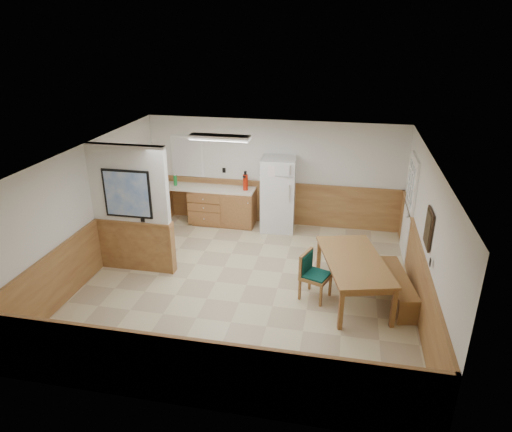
% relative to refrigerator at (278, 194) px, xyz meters
% --- Properties ---
extents(ground, '(6.00, 6.00, 0.00)m').
position_rel_refrigerator_xyz_m(ground, '(-0.17, -2.63, -0.86)').
color(ground, beige).
rests_on(ground, ground).
extents(ceiling, '(6.00, 6.00, 0.02)m').
position_rel_refrigerator_xyz_m(ceiling, '(-0.17, -2.63, 1.64)').
color(ceiling, silver).
rests_on(ceiling, back_wall).
extents(back_wall, '(6.00, 0.02, 2.50)m').
position_rel_refrigerator_xyz_m(back_wall, '(-0.17, 0.37, 0.39)').
color(back_wall, white).
rests_on(back_wall, ground).
extents(right_wall, '(0.02, 6.00, 2.50)m').
position_rel_refrigerator_xyz_m(right_wall, '(2.83, -2.63, 0.39)').
color(right_wall, white).
rests_on(right_wall, ground).
extents(left_wall, '(0.02, 6.00, 2.50)m').
position_rel_refrigerator_xyz_m(left_wall, '(-3.17, -2.63, 0.39)').
color(left_wall, white).
rests_on(left_wall, ground).
extents(wainscot_back, '(6.00, 0.04, 1.00)m').
position_rel_refrigerator_xyz_m(wainscot_back, '(-0.17, 0.35, -0.36)').
color(wainscot_back, '#AA8044').
rests_on(wainscot_back, ground).
extents(wainscot_right, '(0.04, 6.00, 1.00)m').
position_rel_refrigerator_xyz_m(wainscot_right, '(2.81, -2.63, -0.36)').
color(wainscot_right, '#AA8044').
rests_on(wainscot_right, ground).
extents(wainscot_left, '(0.04, 6.00, 1.00)m').
position_rel_refrigerator_xyz_m(wainscot_left, '(-3.15, -2.63, -0.36)').
color(wainscot_left, '#AA8044').
rests_on(wainscot_left, ground).
extents(partition_wall, '(1.50, 0.20, 2.50)m').
position_rel_refrigerator_xyz_m(partition_wall, '(-2.42, -2.43, 0.37)').
color(partition_wall, white).
rests_on(partition_wall, ground).
extents(kitchen_counter, '(2.20, 0.61, 1.00)m').
position_rel_refrigerator_xyz_m(kitchen_counter, '(-1.38, 0.05, -0.40)').
color(kitchen_counter, '#A4643A').
rests_on(kitchen_counter, ground).
extents(exterior_door, '(0.07, 1.02, 2.15)m').
position_rel_refrigerator_xyz_m(exterior_door, '(2.79, -0.73, 0.19)').
color(exterior_door, white).
rests_on(exterior_door, ground).
extents(kitchen_window, '(0.80, 0.04, 1.00)m').
position_rel_refrigerator_xyz_m(kitchen_window, '(-2.27, 0.35, 0.69)').
color(kitchen_window, white).
rests_on(kitchen_window, back_wall).
extents(wall_painting, '(0.04, 0.50, 0.60)m').
position_rel_refrigerator_xyz_m(wall_painting, '(2.79, -2.93, 0.69)').
color(wall_painting, black).
rests_on(wall_painting, right_wall).
extents(fluorescent_fixture, '(1.20, 0.30, 0.09)m').
position_rel_refrigerator_xyz_m(fluorescent_fixture, '(-0.97, -1.33, 1.58)').
color(fluorescent_fixture, white).
rests_on(fluorescent_fixture, ceiling).
extents(refrigerator, '(0.81, 0.75, 1.72)m').
position_rel_refrigerator_xyz_m(refrigerator, '(0.00, 0.00, 0.00)').
color(refrigerator, silver).
rests_on(refrigerator, ground).
extents(dining_table, '(1.43, 2.11, 0.75)m').
position_rel_refrigerator_xyz_m(dining_table, '(1.73, -2.65, -0.20)').
color(dining_table, '#AC803F').
rests_on(dining_table, ground).
extents(dining_bench, '(0.59, 1.59, 0.45)m').
position_rel_refrigerator_xyz_m(dining_bench, '(2.50, -2.58, -0.52)').
color(dining_bench, '#AC803F').
rests_on(dining_bench, ground).
extents(dining_chair, '(0.75, 0.63, 0.85)m').
position_rel_refrigerator_xyz_m(dining_chair, '(1.01, -2.76, -0.37)').
color(dining_chair, '#AC803F').
rests_on(dining_chair, ground).
extents(fire_extinguisher, '(0.14, 0.14, 0.46)m').
position_rel_refrigerator_xyz_m(fire_extinguisher, '(-0.78, 0.04, 0.24)').
color(fire_extinguisher, '#B61E09').
rests_on(fire_extinguisher, kitchen_counter).
extents(soap_bottle, '(0.10, 0.10, 0.25)m').
position_rel_refrigerator_xyz_m(soap_bottle, '(-2.50, 0.04, 0.16)').
color(soap_bottle, '#178030').
rests_on(soap_bottle, kitchen_counter).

